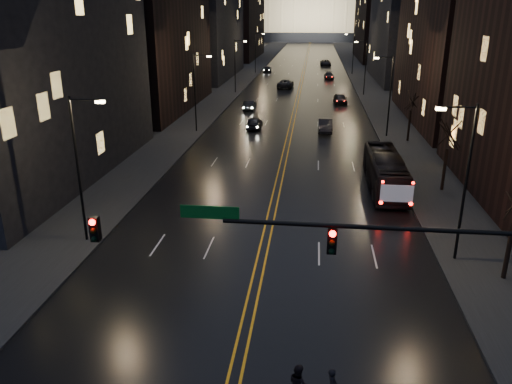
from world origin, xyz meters
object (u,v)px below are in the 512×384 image
(bus, at_px, (385,172))
(oncoming_car_b, at_px, (250,105))
(oncoming_car_a, at_px, (254,123))
(traffic_signal, at_px, (398,256))
(pedestrian_b, at_px, (298,383))
(receding_car_a, at_px, (325,126))

(bus, relative_size, oncoming_car_b, 2.46)
(oncoming_car_b, bearing_deg, oncoming_car_a, 99.78)
(traffic_signal, xyz_separation_m, oncoming_car_a, (-10.32, 42.58, -4.35))
(traffic_signal, xyz_separation_m, pedestrian_b, (-3.43, -2.00, -4.31))
(traffic_signal, xyz_separation_m, bus, (2.59, 22.04, -3.65))
(traffic_signal, distance_m, oncoming_car_a, 44.02)
(receding_car_a, distance_m, pedestrian_b, 43.89)
(traffic_signal, bearing_deg, oncoming_car_b, 102.82)
(receding_car_a, xyz_separation_m, pedestrian_b, (-1.64, -43.86, 0.04))
(oncoming_car_a, distance_m, oncoming_car_b, 12.30)
(oncoming_car_a, relative_size, oncoming_car_b, 1.04)
(traffic_signal, xyz_separation_m, oncoming_car_b, (-12.45, 54.69, -4.40))
(traffic_signal, distance_m, receding_car_a, 42.13)
(traffic_signal, distance_m, bus, 22.49)
(receding_car_a, bearing_deg, traffic_signal, -87.54)
(traffic_signal, relative_size, pedestrian_b, 10.86)
(traffic_signal, bearing_deg, bus, 83.29)
(oncoming_car_b, height_order, pedestrian_b, pedestrian_b)
(oncoming_car_b, bearing_deg, bus, 114.54)
(traffic_signal, bearing_deg, oncoming_car_a, 103.62)
(oncoming_car_a, bearing_deg, oncoming_car_b, -80.98)
(pedestrian_b, bearing_deg, bus, -48.41)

